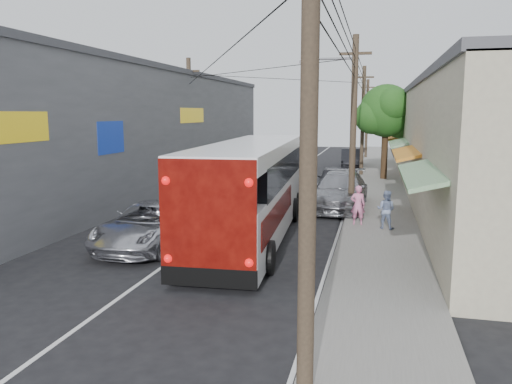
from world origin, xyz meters
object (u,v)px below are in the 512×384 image
coach_bus (253,188)px  parked_suv (341,191)px  pedestrian_near (358,205)px  pedestrian_far (386,210)px  parked_car_mid (333,179)px  jeepney (151,225)px  parked_car_far (351,158)px

coach_bus → parked_suv: 7.17m
coach_bus → pedestrian_near: (3.82, 2.49, -0.92)m
coach_bus → pedestrian_far: bearing=18.7°
parked_car_mid → pedestrian_far: pedestrian_far is taller
jeepney → parked_car_mid: (5.20, 13.88, -0.01)m
parked_suv → parked_car_mid: parked_suv is taller
parked_suv → pedestrian_far: (2.09, -4.50, 0.00)m
coach_bus → pedestrian_far: size_ratio=8.21×
pedestrian_near → parked_car_mid: bearing=-81.2°
coach_bus → parked_suv: (2.84, 6.51, -0.97)m
coach_bus → pedestrian_near: size_ratio=7.73×
parked_car_mid → pedestrian_far: (2.89, -9.70, 0.13)m
parked_suv → pedestrian_near: parked_suv is taller
jeepney → pedestrian_far: 9.10m
jeepney → pedestrian_near: (6.98, 4.65, 0.17)m
parked_car_mid → pedestrian_near: bearing=-82.7°
coach_bus → pedestrian_far: (4.93, 2.00, -0.97)m
parked_car_far → jeepney: bearing=-105.0°
pedestrian_near → pedestrian_far: size_ratio=1.06×
parked_car_mid → pedestrian_near: 9.39m
parked_suv → pedestrian_near: bearing=-75.0°
coach_bus → pedestrian_far: 5.41m
pedestrian_near → parked_suv: bearing=-78.4°
parked_suv → parked_car_mid: 5.26m
jeepney → parked_suv: size_ratio=0.91×
coach_bus → parked_car_mid: size_ratio=2.84×
jeepney → parked_car_mid: jeepney is taller
parked_car_far → parked_car_mid: bearing=-95.1°
parked_car_far → pedestrian_far: bearing=-87.6°
parked_suv → pedestrian_near: size_ratio=3.74×
jeepney → coach_bus: bearing=35.3°
coach_bus → parked_car_far: 25.82m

